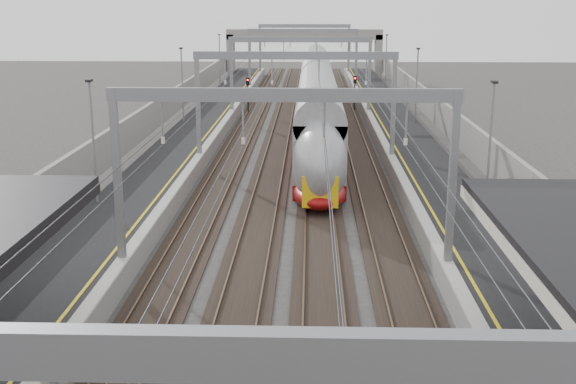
{
  "coord_description": "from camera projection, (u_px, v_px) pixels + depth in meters",
  "views": [
    {
      "loc": [
        1.0,
        -4.28,
        10.63
      ],
      "look_at": [
        0.0,
        27.05,
        2.36
      ],
      "focal_mm": 45.0,
      "sensor_mm": 36.0,
      "label": 1
    }
  ],
  "objects": [
    {
      "name": "train",
      "position": [
        317.0,
        106.0,
        59.81
      ],
      "size": [
        2.92,
        53.13,
        4.6
      ],
      "color": "maroon",
      "rests_on": "ground"
    },
    {
      "name": "signal_red_far",
      "position": [
        355.0,
        87.0,
        72.32
      ],
      "size": [
        0.32,
        0.32,
        3.48
      ],
      "color": "black",
      "rests_on": "ground"
    },
    {
      "name": "overhead_line",
      "position": [
        298.0,
        62.0,
        55.19
      ],
      "size": [
        13.0,
        140.0,
        6.6
      ],
      "color": "gray",
      "rests_on": "platform_left"
    },
    {
      "name": "platform_right",
      "position": [
        411.0,
        153.0,
        49.99
      ],
      "size": [
        4.0,
        120.0,
        1.0
      ],
      "primitive_type": "cube",
      "color": "black",
      "rests_on": "ground"
    },
    {
      "name": "overbridge",
      "position": [
        304.0,
        41.0,
        102.16
      ],
      "size": [
        22.0,
        2.2,
        6.9
      ],
      "color": "gray",
      "rests_on": "ground"
    },
    {
      "name": "tracks",
      "position": [
        296.0,
        158.0,
        50.36
      ],
      "size": [
        11.4,
        140.0,
        0.2
      ],
      "color": "black",
      "rests_on": "ground"
    },
    {
      "name": "signal_red_near",
      "position": [
        332.0,
        82.0,
        76.72
      ],
      "size": [
        0.32,
        0.32,
        3.48
      ],
      "color": "black",
      "rests_on": "ground"
    },
    {
      "name": "platform_left",
      "position": [
        182.0,
        151.0,
        50.49
      ],
      "size": [
        4.0,
        120.0,
        1.0
      ],
      "primitive_type": "cube",
      "color": "black",
      "rests_on": "ground"
    },
    {
      "name": "wall_left",
      "position": [
        136.0,
        136.0,
        50.3
      ],
      "size": [
        0.3,
        120.0,
        3.2
      ],
      "primitive_type": "cube",
      "color": "gray",
      "rests_on": "ground"
    },
    {
      "name": "signal_green",
      "position": [
        248.0,
        88.0,
        70.74
      ],
      "size": [
        0.32,
        0.32,
        3.48
      ],
      "color": "black",
      "rests_on": "ground"
    },
    {
      "name": "wall_right",
      "position": [
        459.0,
        137.0,
        49.61
      ],
      "size": [
        0.3,
        120.0,
        3.2
      ],
      "primitive_type": "cube",
      "color": "gray",
      "rests_on": "ground"
    }
  ]
}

